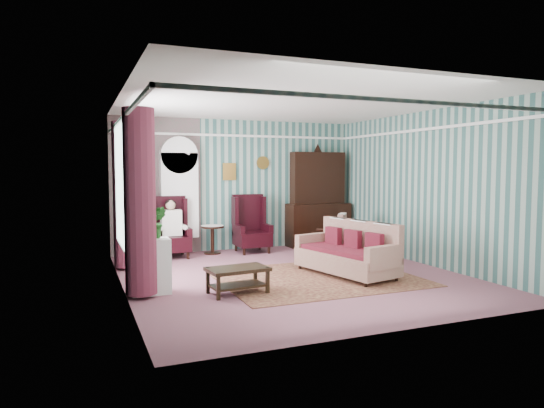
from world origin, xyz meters
name	(u,v)px	position (x,y,z in m)	size (l,w,h in m)	color
floor	(293,276)	(0.00, 0.00, 0.00)	(6.00, 6.00, 0.00)	#8A505B
room_shell	(255,157)	(-0.62, 0.18, 2.01)	(5.53, 6.02, 2.91)	#36625D
bookcase	(179,202)	(-1.35, 2.84, 1.12)	(0.80, 0.28, 2.24)	white
dresser_hutch	(318,196)	(1.90, 2.72, 1.18)	(1.50, 0.56, 2.36)	black
wingback_left	(171,227)	(-1.60, 2.45, 0.62)	(0.76, 0.80, 1.25)	black
wingback_right	(252,224)	(0.15, 2.45, 0.62)	(0.76, 0.80, 1.25)	black
seated_woman	(171,229)	(-1.60, 2.45, 0.59)	(0.44, 0.40, 1.18)	white
round_side_table	(212,240)	(-0.70, 2.60, 0.30)	(0.50, 0.50, 0.60)	black
nest_table	(384,244)	(2.47, 0.90, 0.27)	(0.45, 0.38, 0.54)	black
plant_stand	(151,266)	(-2.40, -0.30, 0.40)	(0.55, 0.35, 0.80)	silver
rug	(317,278)	(0.30, -0.30, 0.01)	(3.20, 2.60, 0.01)	#511B23
sofa	(346,242)	(0.86, -0.29, 0.57)	(1.86, 1.09, 1.14)	#BFAF94
floral_armchair	(329,232)	(1.45, 1.40, 0.51)	(0.74, 0.85, 1.02)	#C0BA95
coffee_table	(238,280)	(-1.23, -0.77, 0.19)	(0.87, 0.52, 0.38)	black
potted_plant_a	(147,223)	(-2.44, -0.35, 1.03)	(0.42, 0.37, 0.47)	#245A1C
potted_plant_b	(157,222)	(-2.29, -0.24, 1.03)	(0.26, 0.21, 0.46)	#1A561D
potted_plant_c	(142,224)	(-2.49, -0.21, 1.02)	(0.24, 0.24, 0.43)	#21571B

